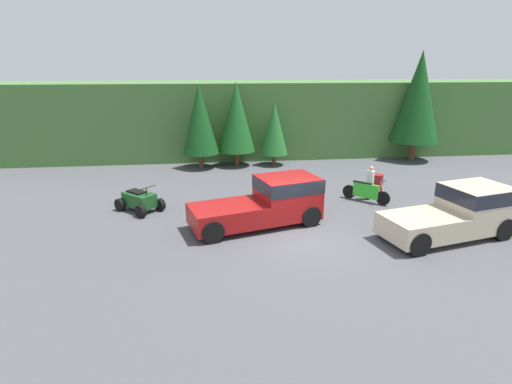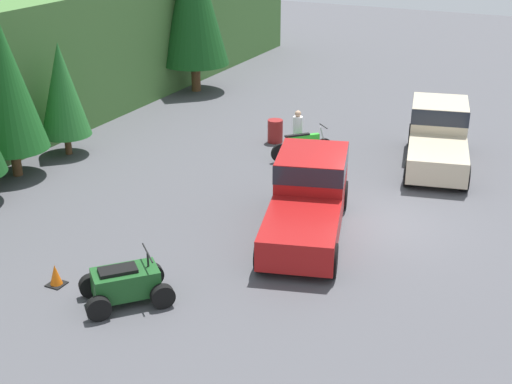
% 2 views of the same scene
% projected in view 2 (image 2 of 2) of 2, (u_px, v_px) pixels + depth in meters
% --- Properties ---
extents(ground_plane, '(80.00, 80.00, 0.00)m').
position_uv_depth(ground_plane, '(378.00, 222.00, 20.79)').
color(ground_plane, '#4C4C51').
extents(tree_mid_left, '(2.37, 2.37, 5.39)m').
position_uv_depth(tree_mid_left, '(5.00, 84.00, 22.95)').
color(tree_mid_left, brown).
rests_on(tree_mid_left, ground_plane).
extents(tree_mid_right, '(1.80, 1.80, 4.10)m').
position_uv_depth(tree_mid_right, '(62.00, 90.00, 25.19)').
color(tree_mid_right, brown).
rests_on(tree_mid_right, ground_plane).
extents(pickup_truck_red, '(5.66, 3.36, 1.96)m').
position_uv_depth(pickup_truck_red, '(309.00, 194.00, 20.08)').
color(pickup_truck_red, maroon).
rests_on(pickup_truck_red, ground_plane).
extents(pickup_truck_second, '(5.39, 3.06, 1.96)m').
position_uv_depth(pickup_truck_second, '(438.00, 133.00, 25.08)').
color(pickup_truck_second, beige).
rests_on(pickup_truck_second, ground_plane).
extents(dirt_bike, '(1.80, 1.72, 1.16)m').
position_uv_depth(dirt_bike, '(302.00, 146.00, 25.44)').
color(dirt_bike, black).
rests_on(dirt_bike, ground_plane).
extents(quad_atv, '(2.37, 2.34, 1.20)m').
position_uv_depth(quad_atv, '(126.00, 284.00, 16.58)').
color(quad_atv, black).
rests_on(quad_atv, ground_plane).
extents(rider_person, '(0.49, 0.49, 1.68)m').
position_uv_depth(rider_person, '(298.00, 131.00, 25.66)').
color(rider_person, black).
rests_on(rider_person, ground_plane).
extents(traffic_cone, '(0.42, 0.42, 0.55)m').
position_uv_depth(traffic_cone, '(56.00, 276.00, 17.37)').
color(traffic_cone, black).
rests_on(traffic_cone, ground_plane).
extents(steel_barrel, '(0.58, 0.58, 0.88)m').
position_uv_depth(steel_barrel, '(275.00, 131.00, 27.19)').
color(steel_barrel, maroon).
rests_on(steel_barrel, ground_plane).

